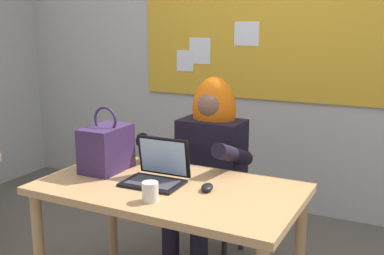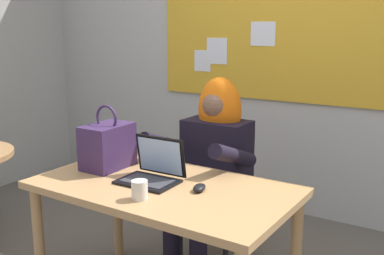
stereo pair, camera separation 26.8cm
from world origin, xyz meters
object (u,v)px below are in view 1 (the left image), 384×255
Objects in this scene: person_costumed at (207,156)px; coffee_mug at (150,192)px; desk_main at (169,201)px; chair_at_desk at (215,184)px; computer_mouse at (207,187)px; handbag at (106,148)px; laptop at (157,173)px.

person_costumed is 12.99× the size of coffee_mug.
desk_main is 0.77m from chair_at_desk.
chair_at_desk reaches higher than desk_main.
person_costumed is 0.66m from computer_mouse.
handbag is at bearing -34.09° from person_costumed.
person_costumed reaches higher than computer_mouse.
handbag is 3.98× the size of coffee_mug.
laptop is (-0.03, -0.73, 0.29)m from chair_at_desk.
computer_mouse is 0.28× the size of handbag.
computer_mouse is at bearing 53.66° from coffee_mug.
computer_mouse is 1.09× the size of coffee_mug.
laptop reaches higher than desk_main.
desk_main is 0.51m from handbag.
handbag reaches higher than laptop.
person_costumed is at bearing 95.71° from coffee_mug.
desk_main is 14.70× the size of coffee_mug.
desk_main is 13.43× the size of computer_mouse.
person_costumed is 0.86m from coffee_mug.
handbag reaches higher than desk_main.
coffee_mug is (0.09, -0.85, 0.06)m from person_costumed.
laptop is 0.38m from handbag.
desk_main is 0.27m from coffee_mug.
coffee_mug is at bearing 3.20° from chair_at_desk.
person_costumed is at bearing 100.45° from computer_mouse.
desk_main is at bearing 2.69° from chair_at_desk.
handbag reaches higher than coffee_mug.
handbag is at bearing 161.58° from computer_mouse.
person_costumed is 0.69m from handbag.
chair_at_desk is (-0.06, 0.75, -0.15)m from desk_main.
desk_main is 0.17m from laptop.
handbag reaches higher than computer_mouse.
computer_mouse is (0.30, -0.00, -0.04)m from laptop.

